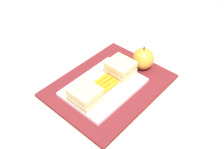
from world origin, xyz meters
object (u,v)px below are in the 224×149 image
at_px(food_tray, 104,87).
at_px(sandwich_half_left, 85,94).
at_px(carrot_sticks_bundle, 104,84).
at_px(apple, 143,59).
at_px(sandwich_half_right, 120,68).

relative_size(food_tray, sandwich_half_left, 2.88).
distance_m(food_tray, carrot_sticks_bundle, 0.01).
bearing_deg(food_tray, apple, -9.90).
height_order(sandwich_half_left, apple, apple).
xyz_separation_m(food_tray, apple, (0.16, -0.03, 0.03)).
bearing_deg(apple, carrot_sticks_bundle, 170.30).
bearing_deg(apple, sandwich_half_right, 161.23).
height_order(food_tray, carrot_sticks_bundle, carrot_sticks_bundle).
distance_m(food_tray, sandwich_half_right, 0.08).
xyz_separation_m(carrot_sticks_bundle, apple, (0.16, -0.03, 0.02)).
height_order(sandwich_half_left, carrot_sticks_bundle, sandwich_half_left).
distance_m(sandwich_half_left, apple, 0.24).
distance_m(carrot_sticks_bundle, apple, 0.16).
distance_m(sandwich_half_left, carrot_sticks_bundle, 0.08).
bearing_deg(food_tray, carrot_sticks_bundle, -139.55).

